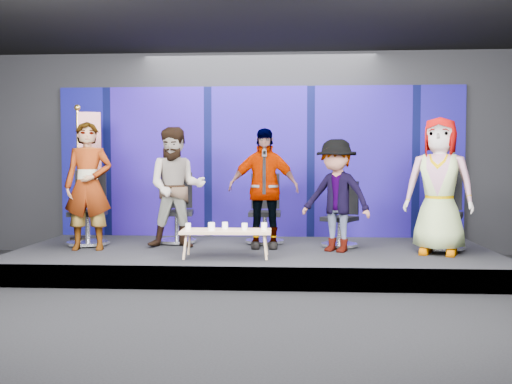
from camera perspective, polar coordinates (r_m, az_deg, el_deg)
ground at (r=6.19m, az=-1.74°, el=-11.92°), size 10.00×10.00×0.00m
room_walls at (r=6.04m, az=-1.78°, el=10.97°), size 10.02×8.02×3.51m
riser at (r=8.59m, az=-0.22°, el=-6.67°), size 7.00×3.00×0.30m
backdrop at (r=9.92m, az=0.32°, el=3.04°), size 7.00×0.08×2.60m
chair_a at (r=9.27m, az=-16.41°, el=-2.76°), size 0.73×0.73×1.16m
panelist_a at (r=8.73m, az=-16.44°, el=0.57°), size 0.74×0.54×1.88m
chair_b at (r=9.23m, az=-7.89°, el=-2.76°), size 0.70×0.70×1.13m
panelist_b at (r=8.68m, az=-7.97°, el=0.46°), size 0.96×0.79×1.82m
chair_c at (r=9.10m, az=0.90°, el=-2.85°), size 0.63×0.63×1.11m
panelist_c at (r=8.55m, az=0.75°, el=0.37°), size 1.06×0.44×1.80m
chair_d at (r=8.82m, az=8.48°, el=-3.30°), size 0.77×0.77×1.00m
panelist_d at (r=8.29m, az=8.03°, el=-0.36°), size 1.21×1.04×1.62m
chair_e at (r=8.92m, az=18.21°, el=-2.95°), size 0.86×0.86×1.19m
panelist_e at (r=8.38m, az=17.84°, el=0.59°), size 1.09×0.90×1.92m
coffee_table at (r=7.76m, az=-3.00°, el=-4.03°), size 1.23×0.55×0.37m
mug_a at (r=7.82m, az=-6.82°, el=-3.43°), size 0.08×0.08×0.09m
mug_b at (r=7.69m, az=-4.47°, el=-3.46°), size 0.09×0.09×0.11m
mug_c at (r=7.86m, az=-3.12°, el=-3.37°), size 0.08×0.08×0.10m
mug_d at (r=7.72m, az=-1.15°, el=-3.48°), size 0.08×0.08×0.09m
mug_e at (r=7.78m, az=0.82°, el=-3.42°), size 0.08×0.08×0.10m
flag_stand at (r=9.52m, az=-16.70°, el=2.14°), size 0.51×0.29×2.21m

